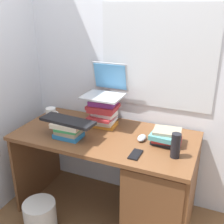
{
  "coord_description": "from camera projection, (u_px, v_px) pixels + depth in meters",
  "views": [
    {
      "loc": [
        0.79,
        -1.72,
        1.68
      ],
      "look_at": [
        0.04,
        0.03,
        0.91
      ],
      "focal_mm": 44.06,
      "sensor_mm": 36.0,
      "label": 1
    }
  ],
  "objects": [
    {
      "name": "ground_plane",
      "position": [
        106.0,
        210.0,
        2.38
      ],
      "size": [
        6.0,
        6.0,
        0.0
      ],
      "primitive_type": "plane",
      "color": "brown"
    },
    {
      "name": "wall_back",
      "position": [
        125.0,
        52.0,
        2.22
      ],
      "size": [
        6.0,
        0.06,
        2.6
      ],
      "color": "silver",
      "rests_on": "ground"
    },
    {
      "name": "wall_left",
      "position": [
        6.0,
        52.0,
        2.21
      ],
      "size": [
        0.05,
        6.0,
        2.6
      ],
      "primitive_type": "cube",
      "color": "silver",
      "rests_on": "ground"
    },
    {
      "name": "desk",
      "position": [
        146.0,
        183.0,
        2.08
      ],
      "size": [
        1.38,
        0.68,
        0.73
      ],
      "color": "brown",
      "rests_on": "ground"
    },
    {
      "name": "book_stack_tall",
      "position": [
        103.0,
        112.0,
        2.21
      ],
      "size": [
        0.25,
        0.2,
        0.25
      ],
      "color": "orange",
      "rests_on": "desk"
    },
    {
      "name": "book_stack_keyboard_riser",
      "position": [
        69.0,
        129.0,
        2.04
      ],
      "size": [
        0.23,
        0.18,
        0.12
      ],
      "color": "#2672B2",
      "rests_on": "desk"
    },
    {
      "name": "book_stack_side",
      "position": [
        166.0,
        137.0,
        1.95
      ],
      "size": [
        0.22,
        0.2,
        0.11
      ],
      "color": "black",
      "rests_on": "desk"
    },
    {
      "name": "laptop",
      "position": [
        106.0,
        88.0,
        2.19
      ],
      "size": [
        0.3,
        0.3,
        0.25
      ],
      "color": "#B7BABF",
      "rests_on": "book_stack_tall"
    },
    {
      "name": "keyboard",
      "position": [
        68.0,
        121.0,
        2.02
      ],
      "size": [
        0.43,
        0.17,
        0.02
      ],
      "primitive_type": "cube",
      "rotation": [
        0.0,
        0.0,
        -0.08
      ],
      "color": "black",
      "rests_on": "book_stack_keyboard_riser"
    },
    {
      "name": "computer_mouse",
      "position": [
        142.0,
        138.0,
        2.01
      ],
      "size": [
        0.06,
        0.1,
        0.04
      ],
      "primitive_type": "ellipsoid",
      "color": "#A5A8AD",
      "rests_on": "desk"
    },
    {
      "name": "mug",
      "position": [
        51.0,
        113.0,
        2.38
      ],
      "size": [
        0.12,
        0.09,
        0.09
      ],
      "color": "white",
      "rests_on": "desk"
    },
    {
      "name": "water_bottle",
      "position": [
        176.0,
        146.0,
        1.77
      ],
      "size": [
        0.06,
        0.06,
        0.17
      ],
      "primitive_type": "cylinder",
      "color": "black",
      "rests_on": "desk"
    },
    {
      "name": "cell_phone",
      "position": [
        136.0,
        154.0,
        1.82
      ],
      "size": [
        0.07,
        0.14,
        0.01
      ],
      "primitive_type": "cube",
      "rotation": [
        0.0,
        0.0,
        -0.02
      ],
      "color": "black",
      "rests_on": "desk"
    },
    {
      "name": "wastebasket",
      "position": [
        40.0,
        217.0,
        2.11
      ],
      "size": [
        0.25,
        0.25,
        0.27
      ],
      "primitive_type": "cylinder",
      "color": "silver",
      "rests_on": "ground"
    }
  ]
}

